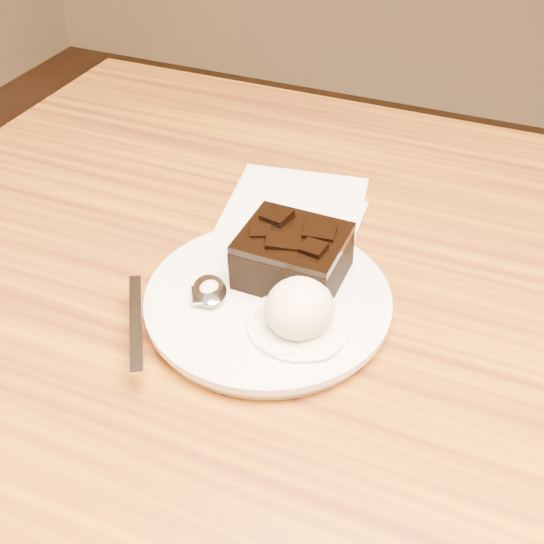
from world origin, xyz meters
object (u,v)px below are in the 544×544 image
at_px(dining_table, 363,500).
at_px(brownie, 293,259).
at_px(plate, 268,302).
at_px(spoon, 209,292).
at_px(ice_cream_scoop, 299,308).
at_px(napkin, 295,205).

relative_size(dining_table, brownie, 12.44).
bearing_deg(dining_table, plate, -146.58).
bearing_deg(plate, brownie, 71.63).
bearing_deg(brownie, spoon, -137.55).
distance_m(brownie, ice_cream_scoop, 0.07).
xyz_separation_m(dining_table, plate, (-0.11, -0.07, 0.38)).
distance_m(plate, spoon, 0.06).
xyz_separation_m(plate, napkin, (-0.04, 0.17, -0.01)).
distance_m(plate, ice_cream_scoop, 0.06).
bearing_deg(spoon, brownie, 10.28).
bearing_deg(plate, ice_cream_scoop, -33.52).
relative_size(dining_table, plate, 5.10).
height_order(brownie, ice_cream_scoop, ice_cream_scoop).
distance_m(plate, brownie, 0.05).
bearing_deg(spoon, plate, -8.35).
distance_m(dining_table, brownie, 0.43).
relative_size(dining_table, ice_cream_scoop, 18.38).
bearing_deg(plate, dining_table, 33.42).
height_order(dining_table, plate, plate).
relative_size(ice_cream_scoop, spoon, 0.35).
relative_size(dining_table, napkin, 7.73).
height_order(dining_table, brownie, brownie).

